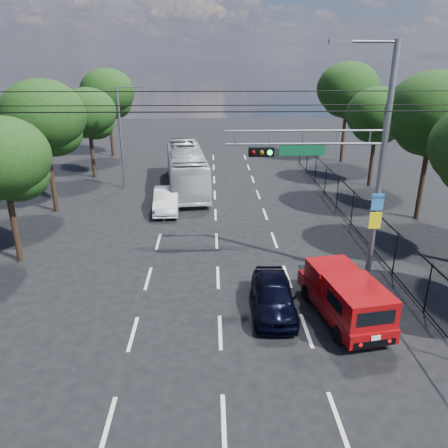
{
  "coord_description": "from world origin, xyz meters",
  "views": [
    {
      "loc": [
        -0.27,
        -8.73,
        8.9
      ],
      "look_at": [
        0.23,
        7.13,
        2.8
      ],
      "focal_mm": 35.0,
      "sensor_mm": 36.0,
      "label": 1
    }
  ],
  "objects_px": {
    "red_pickup": "(345,296)",
    "white_bus": "(186,168)",
    "white_van": "(166,200)",
    "signal_mast": "(352,157)",
    "navy_hatchback": "(273,295)"
  },
  "relations": [
    {
      "from": "signal_mast",
      "to": "navy_hatchback",
      "type": "bearing_deg",
      "value": -140.55
    },
    {
      "from": "red_pickup",
      "to": "white_van",
      "type": "xyz_separation_m",
      "value": [
        -7.46,
        12.14,
        -0.25
      ]
    },
    {
      "from": "signal_mast",
      "to": "white_van",
      "type": "relative_size",
      "value": 2.28
    },
    {
      "from": "navy_hatchback",
      "to": "white_bus",
      "type": "height_order",
      "value": "white_bus"
    },
    {
      "from": "white_bus",
      "to": "white_van",
      "type": "bearing_deg",
      "value": -107.95
    },
    {
      "from": "signal_mast",
      "to": "red_pickup",
      "type": "relative_size",
      "value": 1.92
    },
    {
      "from": "red_pickup",
      "to": "white_van",
      "type": "height_order",
      "value": "red_pickup"
    },
    {
      "from": "white_van",
      "to": "navy_hatchback",
      "type": "bearing_deg",
      "value": -69.55
    },
    {
      "from": "signal_mast",
      "to": "white_van",
      "type": "distance_m",
      "value": 12.96
    },
    {
      "from": "signal_mast",
      "to": "navy_hatchback",
      "type": "relative_size",
      "value": 2.47
    },
    {
      "from": "white_bus",
      "to": "white_van",
      "type": "height_order",
      "value": "white_bus"
    },
    {
      "from": "navy_hatchback",
      "to": "signal_mast",
      "type": "bearing_deg",
      "value": 41.68
    },
    {
      "from": "navy_hatchback",
      "to": "white_van",
      "type": "bearing_deg",
      "value": 115.6
    },
    {
      "from": "red_pickup",
      "to": "white_bus",
      "type": "bearing_deg",
      "value": 110.79
    },
    {
      "from": "navy_hatchback",
      "to": "red_pickup",
      "type": "bearing_deg",
      "value": -10.76
    }
  ]
}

